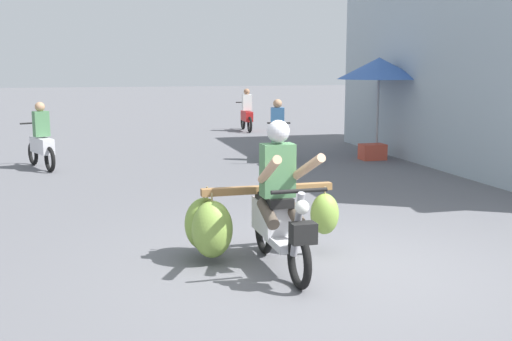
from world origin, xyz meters
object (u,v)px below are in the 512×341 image
motorbike_distant_ahead_left (247,114)px  motorbike_distant_far_ahead (277,136)px  motorbike_main_loaded (247,216)px  market_umbrella_near_shop (379,68)px  produce_crate (372,152)px  motorbike_distant_ahead_right (41,142)px

motorbike_distant_ahead_left → motorbike_distant_far_ahead: 6.63m
motorbike_main_loaded → market_umbrella_near_shop: 8.65m
motorbike_distant_ahead_left → produce_crate: motorbike_distant_ahead_left is taller
motorbike_distant_ahead_left → market_umbrella_near_shop: market_umbrella_near_shop is taller
motorbike_distant_ahead_right → market_umbrella_near_shop: bearing=-1.6°
motorbike_main_loaded → motorbike_distant_ahead_right: bearing=110.2°
motorbike_distant_far_ahead → motorbike_distant_ahead_right: bearing=177.5°
motorbike_distant_far_ahead → motorbike_main_loaded: bearing=-109.2°
motorbike_main_loaded → produce_crate: bearing=55.2°
motorbike_distant_far_ahead → produce_crate: bearing=-8.2°
motorbike_distant_far_ahead → produce_crate: size_ratio=2.84×
motorbike_distant_ahead_left → produce_crate: 7.01m
motorbike_distant_ahead_left → motorbike_main_loaded: bearing=-103.8°
motorbike_distant_ahead_right → motorbike_distant_far_ahead: bearing=-2.5°
motorbike_distant_far_ahead → motorbike_distant_ahead_left: bearing=82.2°
motorbike_main_loaded → motorbike_distant_far_ahead: bearing=70.8°
motorbike_distant_ahead_right → motorbike_distant_far_ahead: 5.06m
motorbike_distant_ahead_left → market_umbrella_near_shop: (1.54, -6.55, 1.50)m
motorbike_main_loaded → motorbike_distant_far_ahead: size_ratio=1.14×
motorbike_distant_ahead_left → market_umbrella_near_shop: bearing=-76.7°
motorbike_distant_ahead_left → produce_crate: (1.29, -6.88, -0.39)m
market_umbrella_near_shop → produce_crate: (-0.26, -0.33, -1.89)m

